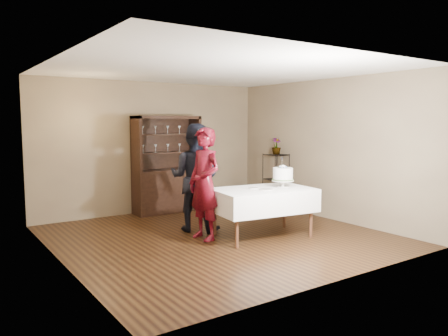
{
  "coord_description": "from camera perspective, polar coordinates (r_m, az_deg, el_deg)",
  "views": [
    {
      "loc": [
        -3.91,
        -5.87,
        1.87
      ],
      "look_at": [
        0.17,
        0.1,
        1.11
      ],
      "focal_mm": 35.0,
      "sensor_mm": 36.0,
      "label": 1
    }
  ],
  "objects": [
    {
      "name": "plant_etagere",
      "position": [
        9.47,
        6.79,
        -1.45
      ],
      "size": [
        0.42,
        0.42,
        1.2
      ],
      "color": "black",
      "rests_on": "floor"
    },
    {
      "name": "potted_plant",
      "position": [
        9.43,
        6.85,
        2.86
      ],
      "size": [
        0.21,
        0.21,
        0.35
      ],
      "primitive_type": "imported",
      "rotation": [
        0.0,
        0.0,
        -0.09
      ],
      "color": "#466530",
      "rests_on": "plant_etagere"
    },
    {
      "name": "wall_left",
      "position": [
        6.05,
        -20.8,
        0.66
      ],
      "size": [
        0.02,
        5.0,
        2.7
      ],
      "primitive_type": "cube",
      "color": "brown",
      "rests_on": "floor"
    },
    {
      "name": "plate_near",
      "position": [
        6.98,
        5.51,
        -2.81
      ],
      "size": [
        0.22,
        0.22,
        0.01
      ],
      "primitive_type": "cylinder",
      "rotation": [
        0.0,
        0.0,
        -0.02
      ],
      "color": "beige",
      "rests_on": "cake_table"
    },
    {
      "name": "man",
      "position": [
        7.52,
        -3.83,
        -1.25
      ],
      "size": [
        1.12,
        1.14,
        1.85
      ],
      "primitive_type": "imported",
      "rotation": [
        0.0,
        0.0,
        2.29
      ],
      "color": "black",
      "rests_on": "floor"
    },
    {
      "name": "floor",
      "position": [
        7.29,
        -0.69,
        -8.88
      ],
      "size": [
        5.0,
        5.0,
        0.0
      ],
      "primitive_type": "plane",
      "color": "black",
      "rests_on": "ground"
    },
    {
      "name": "wall_right",
      "position": [
        8.7,
        13.15,
        2.4
      ],
      "size": [
        0.02,
        5.0,
        2.7
      ],
      "primitive_type": "cube",
      "color": "brown",
      "rests_on": "floor"
    },
    {
      "name": "woman",
      "position": [
        6.95,
        -2.56,
        -2.06
      ],
      "size": [
        0.51,
        0.7,
        1.8
      ],
      "primitive_type": "imported",
      "rotation": [
        0.0,
        0.0,
        -1.45
      ],
      "color": "#3C0512",
      "rests_on": "floor"
    },
    {
      "name": "ceiling",
      "position": [
        7.1,
        -0.71,
        12.7
      ],
      "size": [
        5.0,
        5.0,
        0.0
      ],
      "primitive_type": "plane",
      "rotation": [
        3.14,
        0.0,
        0.0
      ],
      "color": "white",
      "rests_on": "back_wall"
    },
    {
      "name": "china_hutch",
      "position": [
        9.18,
        -7.47,
        -1.61
      ],
      "size": [
        1.4,
        0.48,
        2.0
      ],
      "color": "black",
      "rests_on": "floor"
    },
    {
      "name": "cake",
      "position": [
        7.3,
        7.69,
        -0.91
      ],
      "size": [
        0.39,
        0.39,
        0.51
      ],
      "rotation": [
        0.0,
        0.0,
        0.23
      ],
      "color": "beige",
      "rests_on": "cake_table"
    },
    {
      "name": "plate_far",
      "position": [
        7.11,
        3.88,
        -2.64
      ],
      "size": [
        0.19,
        0.19,
        0.01
      ],
      "primitive_type": "cylinder",
      "rotation": [
        0.0,
        0.0,
        0.18
      ],
      "color": "beige",
      "rests_on": "cake_table"
    },
    {
      "name": "back_wall",
      "position": [
        9.25,
        -9.33,
        2.68
      ],
      "size": [
        5.0,
        0.02,
        2.7
      ],
      "primitive_type": "cube",
      "color": "brown",
      "rests_on": "floor"
    },
    {
      "name": "cake_table",
      "position": [
        7.15,
        5.09,
        -4.19
      ],
      "size": [
        1.71,
        1.19,
        0.8
      ],
      "rotation": [
        0.0,
        0.0,
        -0.13
      ],
      "color": "white",
      "rests_on": "floor"
    }
  ]
}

